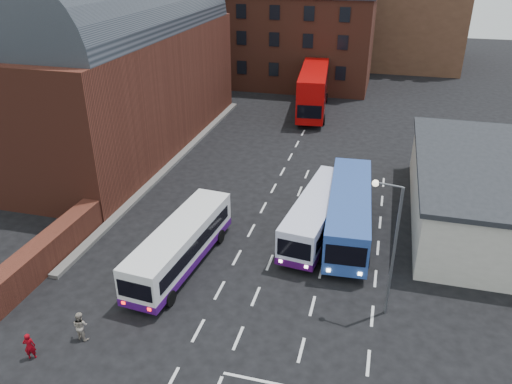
% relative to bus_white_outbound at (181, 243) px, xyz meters
% --- Properties ---
extents(ground, '(180.00, 180.00, 0.00)m').
position_rel_bus_white_outbound_xyz_m(ground, '(2.80, -4.03, -1.52)').
color(ground, black).
extents(railway_station, '(12.00, 28.00, 16.00)m').
position_rel_bus_white_outbound_xyz_m(railway_station, '(-12.70, 16.97, 6.11)').
color(railway_station, '#602B1E').
rests_on(railway_station, ground).
extents(forecourt_wall, '(1.20, 10.00, 1.80)m').
position_rel_bus_white_outbound_xyz_m(forecourt_wall, '(-7.40, -2.03, -0.62)').
color(forecourt_wall, '#602B1E').
rests_on(forecourt_wall, ground).
extents(cream_building, '(10.40, 16.40, 4.25)m').
position_rel_bus_white_outbound_xyz_m(cream_building, '(17.80, 9.97, 0.63)').
color(cream_building, beige).
rests_on(cream_building, ground).
extents(brick_terrace, '(22.00, 10.00, 11.00)m').
position_rel_bus_white_outbound_xyz_m(brick_terrace, '(-3.20, 41.97, 3.98)').
color(brick_terrace, brown).
rests_on(brick_terrace, ground).
extents(castle_keep, '(22.00, 22.00, 12.00)m').
position_rel_bus_white_outbound_xyz_m(castle_keep, '(8.80, 61.97, 4.48)').
color(castle_keep, brown).
rests_on(castle_keep, ground).
extents(bus_white_outbound, '(3.01, 9.60, 2.58)m').
position_rel_bus_white_outbound_xyz_m(bus_white_outbound, '(0.00, 0.00, 0.00)').
color(bus_white_outbound, white).
rests_on(bus_white_outbound, ground).
extents(bus_white_inbound, '(3.31, 9.77, 2.61)m').
position_rel_bus_white_outbound_xyz_m(bus_white_inbound, '(6.89, 5.52, 0.02)').
color(bus_white_inbound, white).
rests_on(bus_white_inbound, ground).
extents(bus_blue, '(3.21, 10.93, 2.95)m').
position_rel_bus_white_outbound_xyz_m(bus_blue, '(8.80, 5.97, 0.22)').
color(bus_blue, '#29499C').
rests_on(bus_blue, ground).
extents(bus_red_double, '(3.90, 12.11, 4.76)m').
position_rel_bus_white_outbound_xyz_m(bus_red_double, '(2.63, 30.50, 1.01)').
color(bus_red_double, '#B00605').
rests_on(bus_red_double, ground).
extents(street_lamp, '(1.43, 0.45, 7.10)m').
position_rel_bus_white_outbound_xyz_m(street_lamp, '(11.16, -1.16, 2.76)').
color(street_lamp, slate).
rests_on(street_lamp, ground).
extents(pedestrian_red, '(0.59, 0.52, 1.37)m').
position_rel_bus_white_outbound_xyz_m(pedestrian_red, '(-3.74, -8.37, -0.84)').
color(pedestrian_red, maroon).
rests_on(pedestrian_red, ground).
extents(pedestrian_beige, '(0.81, 0.68, 1.48)m').
position_rel_bus_white_outbound_xyz_m(pedestrian_beige, '(-2.26, -6.68, -0.78)').
color(pedestrian_beige, '#A19686').
rests_on(pedestrian_beige, ground).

